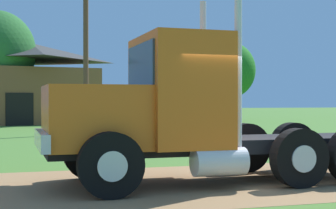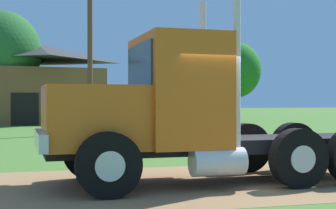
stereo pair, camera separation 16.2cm
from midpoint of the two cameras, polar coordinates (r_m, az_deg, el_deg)
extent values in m
plane|color=#48752D|center=(10.62, 6.57, -8.60)|extent=(200.00, 200.00, 0.00)
cube|color=#967048|center=(10.62, 6.57, -8.58)|extent=(120.00, 5.05, 0.01)
cube|color=black|center=(10.50, 5.94, -4.53)|extent=(6.95, 1.68, 0.28)
cube|color=orange|center=(9.78, -7.92, -1.40)|extent=(1.89, 2.05, 1.19)
cube|color=silver|center=(9.70, -13.64, -3.88)|extent=(0.21, 2.20, 0.32)
cube|color=orange|center=(10.17, 1.53, 1.49)|extent=(1.58, 2.33, 2.19)
cube|color=#2D3D4C|center=(9.97, -2.77, 4.03)|extent=(0.08, 1.91, 0.96)
cylinder|color=silver|center=(9.67, 8.23, 4.30)|extent=(0.14, 0.14, 3.12)
cylinder|color=silver|center=(11.34, 4.36, 3.73)|extent=(0.14, 0.14, 3.12)
cylinder|color=silver|center=(9.45, 6.10, -6.41)|extent=(1.01, 0.54, 0.52)
cylinder|color=black|center=(8.73, -6.17, -6.79)|extent=(1.15, 0.32, 1.14)
cylinder|color=silver|center=(8.57, -5.97, -6.92)|extent=(0.51, 0.05, 0.51)
cylinder|color=black|center=(10.97, -8.35, -5.31)|extent=(1.15, 0.32, 1.14)
cylinder|color=silver|center=(11.13, -8.47, -5.23)|extent=(0.51, 0.05, 0.51)
cylinder|color=black|center=(12.64, 14.31, -4.56)|extent=(1.15, 0.32, 1.14)
cylinder|color=silver|center=(12.78, 13.94, -4.51)|extent=(0.51, 0.05, 0.51)
cylinder|color=black|center=(10.05, 14.90, -5.85)|extent=(1.15, 0.32, 1.14)
cylinder|color=silver|center=(9.92, 15.39, -5.93)|extent=(0.51, 0.05, 0.51)
cylinder|color=black|center=(12.05, 9.18, -4.80)|extent=(1.15, 0.32, 1.14)
cylinder|color=silver|center=(12.19, 8.86, -4.74)|extent=(0.51, 0.05, 0.51)
cube|color=brown|center=(39.16, -14.43, 0.89)|extent=(9.65, 8.65, 3.99)
pyramid|color=#333333|center=(39.32, -14.44, 5.72)|extent=(10.13, 9.08, 1.32)
cube|color=black|center=(35.19, -15.64, -0.52)|extent=(1.79, 0.29, 2.20)
cylinder|color=brown|center=(25.90, -8.57, 5.30)|extent=(0.26, 0.26, 7.74)
cylinder|color=#513823|center=(37.79, -17.90, 0.15)|extent=(0.44, 0.44, 3.00)
ellipsoid|color=#28632A|center=(37.95, -17.91, 5.63)|extent=(5.31, 5.31, 5.84)
cylinder|color=#513823|center=(42.07, 7.69, -0.13)|extent=(0.44, 0.44, 2.53)
ellipsoid|color=#216F1F|center=(42.15, 7.69, 3.86)|extent=(4.17, 4.17, 4.59)
camera|label=1|loc=(0.08, -89.59, 0.00)|focal=54.28mm
camera|label=2|loc=(0.08, 90.41, 0.00)|focal=54.28mm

